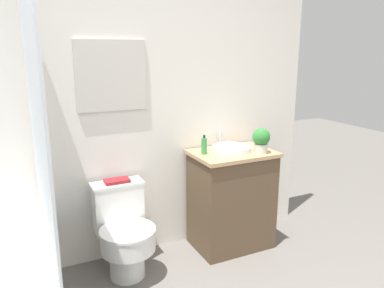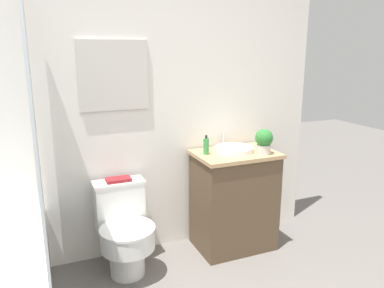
{
  "view_description": "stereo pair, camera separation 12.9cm",
  "coord_description": "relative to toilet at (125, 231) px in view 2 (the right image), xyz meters",
  "views": [
    {
      "loc": [
        -0.72,
        -0.78,
        1.62
      ],
      "look_at": [
        0.38,
        1.49,
        0.98
      ],
      "focal_mm": 35.0,
      "sensor_mm": 36.0,
      "label": 1
    },
    {
      "loc": [
        -0.6,
        -0.83,
        1.62
      ],
      "look_at": [
        0.38,
        1.49,
        0.98
      ],
      "focal_mm": 35.0,
      "sensor_mm": 36.0,
      "label": 2
    }
  ],
  "objects": [
    {
      "name": "book_on_tank",
      "position": [
        0.0,
        0.14,
        0.35
      ],
      "size": [
        0.18,
        0.11,
        0.02
      ],
      "color": "maroon",
      "rests_on": "toilet"
    },
    {
      "name": "wall_back",
      "position": [
        0.08,
        0.29,
        0.93
      ],
      "size": [
        3.34,
        0.07,
        2.5
      ],
      "color": "white",
      "rests_on": "ground_plane"
    },
    {
      "name": "toilet",
      "position": [
        0.0,
        0.0,
        0.0
      ],
      "size": [
        0.4,
        0.52,
        0.67
      ],
      "color": "white",
      "rests_on": "ground_plane"
    },
    {
      "name": "soap_bottle",
      "position": [
        0.68,
        0.05,
        0.56
      ],
      "size": [
        0.04,
        0.04,
        0.15
      ],
      "color": "green",
      "rests_on": "vanity"
    },
    {
      "name": "vanity",
      "position": [
        0.92,
        0.02,
        0.09
      ],
      "size": [
        0.65,
        0.46,
        0.82
      ],
      "color": "brown",
      "rests_on": "ground_plane"
    },
    {
      "name": "potted_plant",
      "position": [
        1.1,
        -0.11,
        0.6
      ],
      "size": [
        0.14,
        0.14,
        0.2
      ],
      "color": "beige",
      "rests_on": "vanity"
    },
    {
      "name": "sink",
      "position": [
        0.92,
        0.04,
        0.52
      ],
      "size": [
        0.31,
        0.35,
        0.13
      ],
      "color": "white",
      "rests_on": "vanity"
    }
  ]
}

